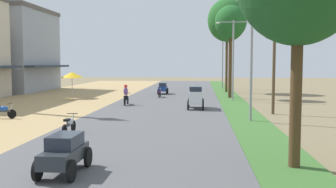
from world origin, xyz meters
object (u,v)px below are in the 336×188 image
object	(u,v)px
parked_motorbike_fifth	(2,110)
car_hatchback_blue	(163,88)
median_tree_fourth	(227,20)
streetlamp_near	(252,47)
motorbike_ahead_fourth	(126,95)
vendor_umbrella	(72,75)
car_sedan_charcoal	(65,152)
streetlamp_mid	(233,54)
streetlamp_far	(223,53)
motorbike_ahead_third	(69,124)
median_tree_third	(231,23)
motorbike_ahead_fifth	(160,92)
car_van_white	(196,96)
utility_pole_near	(274,47)

from	to	relation	value
parked_motorbike_fifth	car_hatchback_blue	world-z (taller)	car_hatchback_blue
parked_motorbike_fifth	median_tree_fourth	size ratio (longest dim) A/B	0.17
streetlamp_near	motorbike_ahead_fourth	world-z (taller)	streetlamp_near
parked_motorbike_fifth	vendor_umbrella	distance (m)	13.81
streetlamp_near	car_sedan_charcoal	world-z (taller)	streetlamp_near
streetlamp_near	streetlamp_mid	distance (m)	12.58
car_sedan_charcoal	streetlamp_far	bearing A→B (deg)	80.17
car_hatchback_blue	motorbike_ahead_fourth	xyz separation A→B (m)	(-1.88, -11.31, 0.11)
median_tree_fourth	motorbike_ahead_third	distance (m)	30.42
median_tree_third	streetlamp_near	world-z (taller)	median_tree_third
parked_motorbike_fifth	car_sedan_charcoal	bearing A→B (deg)	-54.63
car_hatchback_blue	motorbike_ahead_fourth	bearing A→B (deg)	-99.43
motorbike_ahead_fifth	motorbike_ahead_third	bearing A→B (deg)	-96.33
streetlamp_near	car_van_white	bearing A→B (deg)	120.40
car_sedan_charcoal	car_van_white	xyz separation A→B (m)	(3.78, 17.14, 0.28)
car_van_white	motorbike_ahead_fifth	distance (m)	9.83
streetlamp_near	utility_pole_near	bearing A→B (deg)	61.08
vendor_umbrella	median_tree_fourth	distance (m)	19.01
streetlamp_far	streetlamp_near	bearing A→B (deg)	-90.00
car_hatchback_blue	streetlamp_far	bearing A→B (deg)	55.73
median_tree_third	streetlamp_near	bearing A→B (deg)	-89.79
car_van_white	streetlamp_mid	bearing A→B (deg)	64.82
streetlamp_far	car_sedan_charcoal	size ratio (longest dim) A/B	3.68
utility_pole_near	motorbike_ahead_fourth	xyz separation A→B (m)	(-10.85, 4.06, -3.68)
median_tree_third	car_sedan_charcoal	xyz separation A→B (m)	(-7.00, -26.81, -6.57)
vendor_umbrella	median_tree_third	bearing A→B (deg)	7.20
parked_motorbike_fifth	median_tree_fourth	distance (m)	28.67
motorbike_ahead_third	median_tree_third	bearing A→B (deg)	66.06
utility_pole_near	median_tree_third	bearing A→B (deg)	99.73
median_tree_fourth	car_hatchback_blue	distance (m)	11.11
car_hatchback_blue	utility_pole_near	bearing A→B (deg)	-59.74
streetlamp_mid	motorbike_ahead_third	bearing A→B (deg)	-117.22
utility_pole_near	car_sedan_charcoal	distance (m)	17.98
vendor_umbrella	median_tree_fourth	world-z (taller)	median_tree_fourth
parked_motorbike_fifth	motorbike_ahead_fourth	size ratio (longest dim) A/B	1.00
streetlamp_far	motorbike_ahead_fifth	bearing A→B (deg)	-115.54
streetlamp_near	utility_pole_near	size ratio (longest dim) A/B	0.86
parked_motorbike_fifth	motorbike_ahead_fourth	bearing A→B (deg)	52.47
streetlamp_far	median_tree_third	bearing A→B (deg)	-90.23
median_tree_third	motorbike_ahead_third	bearing A→B (deg)	-113.94
vendor_umbrella	streetlamp_far	size ratio (longest dim) A/B	0.30
vendor_umbrella	median_tree_third	world-z (taller)	median_tree_third
median_tree_third	car_sedan_charcoal	size ratio (longest dim) A/B	3.97
median_tree_third	car_van_white	bearing A→B (deg)	-108.46
vendor_umbrella	car_sedan_charcoal	size ratio (longest dim) A/B	1.12
streetlamp_far	car_sedan_charcoal	world-z (taller)	streetlamp_far
car_sedan_charcoal	motorbike_ahead_fourth	size ratio (longest dim) A/B	1.26
parked_motorbike_fifth	vendor_umbrella	world-z (taller)	vendor_umbrella
median_tree_third	motorbike_ahead_fourth	xyz separation A→B (m)	(-8.84, -7.66, -6.46)
median_tree_fourth	utility_pole_near	world-z (taller)	median_tree_fourth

